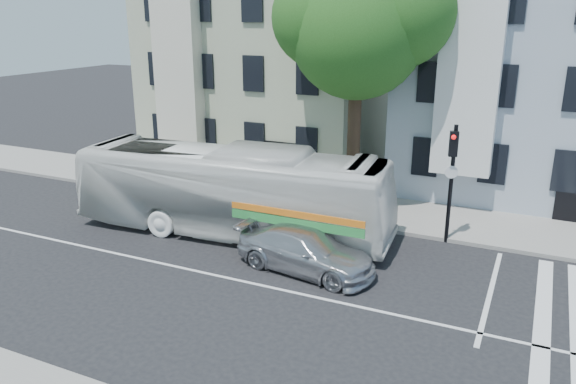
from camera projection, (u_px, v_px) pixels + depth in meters
The scene contains 9 objects.
ground at pixel (264, 286), 17.58m from camera, with size 120.00×120.00×0.00m, color black.
sidewalk_far at pixel (348, 207), 24.47m from camera, with size 80.00×4.00×0.15m, color gray.
building_left at pixel (274, 62), 31.67m from camera, with size 12.00×10.00×11.00m, color #A8AE92.
building_right at pixel (544, 73), 26.05m from camera, with size 12.00×10.00×11.00m, color #9DABBB.
street_tree at pixel (361, 22), 22.72m from camera, with size 7.30×5.90×11.10m.
bus at pixel (231, 191), 21.31m from camera, with size 12.31×2.88×3.43m, color silver.
sedan at pixel (306, 251), 18.47m from camera, with size 4.79×1.95×1.39m, color #BBBCC3.
hedge at pixel (247, 193), 25.03m from camera, with size 8.50×0.84×0.70m, color #26571C, non-canonical shape.
traffic_signal at pixel (452, 169), 20.02m from camera, with size 0.45×0.54×4.43m.
Camera 1 is at (7.37, -14.05, 8.16)m, focal length 35.00 mm.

